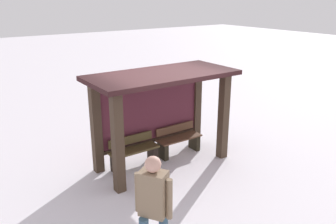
# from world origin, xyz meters

# --- Properties ---
(ground_plane) EXTENTS (60.00, 60.00, 0.00)m
(ground_plane) POSITION_xyz_m (0.00, 0.00, 0.00)
(ground_plane) COLOR silver
(bus_shelter) EXTENTS (3.35, 1.56, 2.21)m
(bus_shelter) POSITION_xyz_m (0.00, 0.14, 1.58)
(bus_shelter) COLOR #3E2E21
(bus_shelter) RESTS_ON ground
(bench_left_inside) EXTENTS (1.19, 0.36, 0.74)m
(bench_left_inside) POSITION_xyz_m (-0.64, 0.25, 0.35)
(bench_left_inside) COLOR #4B3C21
(bench_left_inside) RESTS_ON ground
(bench_center_inside) EXTENTS (1.19, 0.40, 0.72)m
(bench_center_inside) POSITION_xyz_m (0.64, 0.25, 0.33)
(bench_center_inside) COLOR brown
(bench_center_inside) RESTS_ON ground
(person_walking) EXTENTS (0.55, 0.53, 1.76)m
(person_walking) POSITION_xyz_m (-1.93, -2.65, 1.03)
(person_walking) COLOR #866F56
(person_walking) RESTS_ON ground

